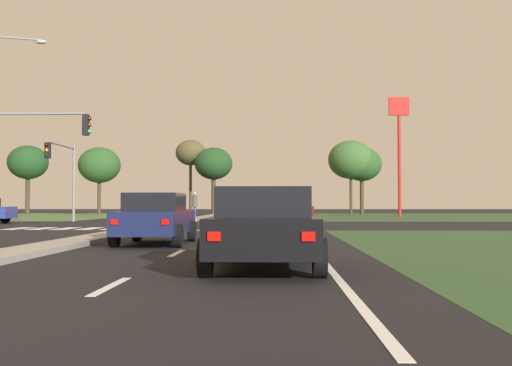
{
  "coord_description": "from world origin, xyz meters",
  "views": [
    {
      "loc": [
        5.88,
        -4.74,
        1.19
      ],
      "look_at": [
        4.85,
        27.1,
        2.24
      ],
      "focal_mm": 44.05,
      "sensor_mm": 36.0,
      "label": 1
    }
  ],
  "objects_px": {
    "treeline_sixth": "(351,160)",
    "treeline_fourth": "(214,164)",
    "car_black_second": "(264,227)",
    "treeline_fifth": "(362,165)",
    "pedestrian_at_median": "(195,202)",
    "treeline_second": "(99,165)",
    "car_maroon_fourth": "(269,211)",
    "treeline_near": "(28,163)",
    "treeline_third": "(191,153)",
    "car_navy_third": "(156,218)",
    "traffic_signal_far_left": "(64,166)",
    "traffic_signal_near_left": "(22,145)",
    "fastfood_pole_sign": "(399,129)"
  },
  "relations": [
    {
      "from": "treeline_fourth",
      "to": "car_navy_third",
      "type": "bearing_deg",
      "value": -86.26
    },
    {
      "from": "pedestrian_at_median",
      "to": "treeline_sixth",
      "type": "bearing_deg",
      "value": 27.95
    },
    {
      "from": "treeline_near",
      "to": "car_black_second",
      "type": "bearing_deg",
      "value": -64.34
    },
    {
      "from": "fastfood_pole_sign",
      "to": "treeline_fifth",
      "type": "relative_size",
      "value": 1.45
    },
    {
      "from": "car_black_second",
      "to": "treeline_third",
      "type": "xyz_separation_m",
      "value": [
        -9.37,
        58.44,
        6.07
      ]
    },
    {
      "from": "traffic_signal_near_left",
      "to": "treeline_fifth",
      "type": "xyz_separation_m",
      "value": [
        20.89,
        40.3,
        1.59
      ]
    },
    {
      "from": "fastfood_pole_sign",
      "to": "pedestrian_at_median",
      "type": "bearing_deg",
      "value": -142.3
    },
    {
      "from": "pedestrian_at_median",
      "to": "fastfood_pole_sign",
      "type": "relative_size",
      "value": 0.18
    },
    {
      "from": "treeline_second",
      "to": "car_black_second",
      "type": "bearing_deg",
      "value": -71.17
    },
    {
      "from": "car_maroon_fourth",
      "to": "treeline_near",
      "type": "height_order",
      "value": "treeline_near"
    },
    {
      "from": "car_black_second",
      "to": "treeline_fifth",
      "type": "bearing_deg",
      "value": 80.49
    },
    {
      "from": "car_maroon_fourth",
      "to": "treeline_fourth",
      "type": "relative_size",
      "value": 0.62
    },
    {
      "from": "car_black_second",
      "to": "traffic_signal_near_left",
      "type": "relative_size",
      "value": 0.8
    },
    {
      "from": "treeline_fifth",
      "to": "treeline_fourth",
      "type": "bearing_deg",
      "value": -175.28
    },
    {
      "from": "treeline_second",
      "to": "treeline_fifth",
      "type": "height_order",
      "value": "treeline_fifth"
    },
    {
      "from": "traffic_signal_far_left",
      "to": "treeline_near",
      "type": "xyz_separation_m",
      "value": [
        -13.41,
        27.65,
        2.04
      ]
    },
    {
      "from": "car_navy_third",
      "to": "traffic_signal_far_left",
      "type": "xyz_separation_m",
      "value": [
        -9.95,
        21.05,
        2.8
      ]
    },
    {
      "from": "traffic_signal_near_left",
      "to": "treeline_fourth",
      "type": "xyz_separation_m",
      "value": [
        4.86,
        38.98,
        1.59
      ]
    },
    {
      "from": "treeline_near",
      "to": "traffic_signal_far_left",
      "type": "bearing_deg",
      "value": -64.13
    },
    {
      "from": "car_maroon_fourth",
      "to": "treeline_fourth",
      "type": "height_order",
      "value": "treeline_fourth"
    },
    {
      "from": "treeline_near",
      "to": "treeline_second",
      "type": "relative_size",
      "value": 1.05
    },
    {
      "from": "treeline_third",
      "to": "car_black_second",
      "type": "bearing_deg",
      "value": -80.89
    },
    {
      "from": "car_navy_third",
      "to": "treeline_fourth",
      "type": "bearing_deg",
      "value": 93.74
    },
    {
      "from": "traffic_signal_far_left",
      "to": "treeline_third",
      "type": "relative_size",
      "value": 0.62
    },
    {
      "from": "pedestrian_at_median",
      "to": "treeline_fifth",
      "type": "relative_size",
      "value": 0.25
    },
    {
      "from": "pedestrian_at_median",
      "to": "treeline_third",
      "type": "distance_m",
      "value": 27.79
    },
    {
      "from": "pedestrian_at_median",
      "to": "treeline_third",
      "type": "bearing_deg",
      "value": 65.03
    },
    {
      "from": "treeline_near",
      "to": "treeline_fourth",
      "type": "height_order",
      "value": "treeline_near"
    },
    {
      "from": "treeline_second",
      "to": "treeline_third",
      "type": "distance_m",
      "value": 10.19
    },
    {
      "from": "treeline_third",
      "to": "treeline_fourth",
      "type": "relative_size",
      "value": 1.15
    },
    {
      "from": "car_maroon_fourth",
      "to": "pedestrian_at_median",
      "type": "bearing_deg",
      "value": -153.66
    },
    {
      "from": "traffic_signal_far_left",
      "to": "pedestrian_at_median",
      "type": "distance_m",
      "value": 8.98
    },
    {
      "from": "fastfood_pole_sign",
      "to": "treeline_sixth",
      "type": "height_order",
      "value": "fastfood_pole_sign"
    },
    {
      "from": "car_navy_third",
      "to": "traffic_signal_near_left",
      "type": "height_order",
      "value": "traffic_signal_near_left"
    },
    {
      "from": "traffic_signal_near_left",
      "to": "treeline_sixth",
      "type": "bearing_deg",
      "value": 63.77
    },
    {
      "from": "treeline_sixth",
      "to": "treeline_second",
      "type": "bearing_deg",
      "value": -174.8
    },
    {
      "from": "treeline_fifth",
      "to": "traffic_signal_near_left",
      "type": "bearing_deg",
      "value": -117.4
    },
    {
      "from": "traffic_signal_far_left",
      "to": "traffic_signal_near_left",
      "type": "xyz_separation_m",
      "value": [
        1.9,
        -11.21,
        0.28
      ]
    },
    {
      "from": "pedestrian_at_median",
      "to": "treeline_fourth",
      "type": "relative_size",
      "value": 0.26
    },
    {
      "from": "car_maroon_fourth",
      "to": "fastfood_pole_sign",
      "type": "relative_size",
      "value": 0.42
    },
    {
      "from": "treeline_third",
      "to": "car_navy_third",
      "type": "bearing_deg",
      "value": -83.3
    },
    {
      "from": "treeline_sixth",
      "to": "treeline_fourth",
      "type": "bearing_deg",
      "value": -176.4
    },
    {
      "from": "car_maroon_fourth",
      "to": "treeline_fifth",
      "type": "bearing_deg",
      "value": 164.93
    },
    {
      "from": "treeline_second",
      "to": "treeline_fourth",
      "type": "bearing_deg",
      "value": 7.18
    },
    {
      "from": "treeline_near",
      "to": "treeline_fifth",
      "type": "distance_m",
      "value": 36.23
    },
    {
      "from": "car_navy_third",
      "to": "traffic_signal_far_left",
      "type": "height_order",
      "value": "traffic_signal_far_left"
    },
    {
      "from": "treeline_near",
      "to": "fastfood_pole_sign",
      "type": "bearing_deg",
      "value": -16.58
    },
    {
      "from": "treeline_third",
      "to": "treeline_near",
      "type": "bearing_deg",
      "value": -170.38
    },
    {
      "from": "traffic_signal_far_left",
      "to": "treeline_near",
      "type": "relative_size",
      "value": 0.69
    },
    {
      "from": "traffic_signal_near_left",
      "to": "treeline_fourth",
      "type": "distance_m",
      "value": 39.31
    }
  ]
}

